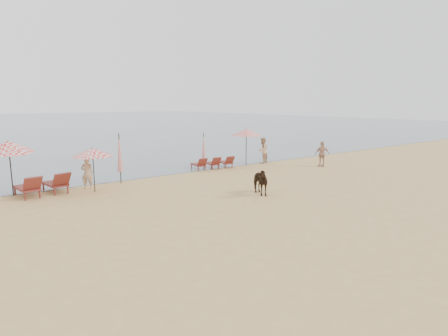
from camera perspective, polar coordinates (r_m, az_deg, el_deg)
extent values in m
plane|color=tan|center=(14.06, 12.42, -7.25)|extent=(120.00, 120.00, 0.00)
cube|color=#51606B|center=(89.37, -30.42, 5.97)|extent=(160.00, 140.00, 0.06)
cube|color=maroon|center=(18.64, -27.85, -2.72)|extent=(0.92, 1.63, 0.09)
cube|color=maroon|center=(17.80, -27.15, -2.19)|extent=(0.78, 0.60, 0.68)
cube|color=maroon|center=(19.01, -24.35, -2.22)|extent=(0.92, 1.63, 0.09)
cube|color=maroon|center=(18.18, -23.50, -1.68)|extent=(0.78, 0.60, 0.68)
cube|color=maroon|center=(23.24, -3.96, 0.51)|extent=(0.74, 1.27, 0.07)
cube|color=maroon|center=(22.62, -3.31, 0.87)|extent=(0.61, 0.48, 0.53)
cube|color=maroon|center=(23.63, -1.87, 0.69)|extent=(0.74, 1.27, 0.07)
cube|color=maroon|center=(23.02, -1.18, 1.05)|extent=(0.61, 0.48, 0.53)
cube|color=maroon|center=(24.05, 0.15, 0.86)|extent=(0.74, 1.27, 0.07)
cube|color=maroon|center=(23.45, 0.88, 1.21)|extent=(0.61, 0.48, 0.53)
cylinder|color=black|center=(18.29, -19.23, -0.53)|extent=(0.04, 0.04, 1.90)
cone|color=red|center=(18.16, -19.39, 2.29)|extent=(1.82, 1.82, 0.39)
sphere|color=black|center=(18.14, -19.43, 2.83)|extent=(0.07, 0.07, 0.07)
cylinder|color=black|center=(19.00, -29.70, -0.36)|extent=(0.05, 0.05, 2.27)
cone|color=red|center=(18.86, -29.98, 2.88)|extent=(2.00, 2.04, 0.68)
sphere|color=black|center=(18.84, -30.04, 3.52)|extent=(0.08, 0.08, 0.08)
cylinder|color=black|center=(24.67, 3.40, 3.00)|extent=(0.05, 0.05, 2.25)
cone|color=red|center=(24.56, 3.42, 5.49)|extent=(2.00, 2.00, 0.45)
sphere|color=black|center=(24.55, 3.43, 5.96)|extent=(0.08, 0.08, 0.08)
cylinder|color=black|center=(19.75, -15.58, 1.40)|extent=(0.06, 0.06, 2.58)
cone|color=red|center=(19.71, -15.62, 2.29)|extent=(0.31, 0.31, 1.94)
cylinder|color=black|center=(23.07, -3.12, 2.56)|extent=(0.05, 0.05, 2.28)
cone|color=red|center=(23.04, -3.13, 3.24)|extent=(0.28, 0.28, 1.71)
imported|color=black|center=(16.92, 5.26, -1.99)|extent=(1.05, 1.58, 1.23)
imported|color=tan|center=(19.11, -20.14, -0.71)|extent=(0.66, 0.57, 1.54)
imported|color=tan|center=(25.70, 5.91, 2.71)|extent=(1.04, 0.93, 1.77)
imported|color=tan|center=(24.97, 14.72, 2.07)|extent=(1.04, 0.80, 1.64)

